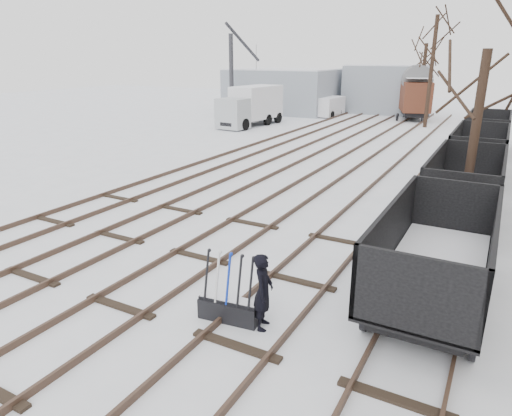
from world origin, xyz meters
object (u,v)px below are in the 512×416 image
at_px(worker, 263,292).
at_px(panel_van, 329,106).
at_px(ground_frame, 229,308).
at_px(box_van_wagon, 415,95).
at_px(lorry, 251,106).
at_px(crane, 233,93).
at_px(freight_wagon_a, 435,269).

relative_size(worker, panel_van, 0.41).
distance_m(ground_frame, box_van_wagon, 34.87).
bearing_deg(lorry, crane, 140.31).
bearing_deg(ground_frame, worker, 1.06).
relative_size(freight_wagon_a, box_van_wagon, 1.05).
relative_size(lorry, crane, 0.85).
relative_size(ground_frame, panel_van, 0.38).
xyz_separation_m(ground_frame, box_van_wagon, (-2.73, 34.72, 1.79)).
xyz_separation_m(worker, crane, (-18.37, 28.92, 1.31)).
xyz_separation_m(lorry, panel_van, (3.30, 8.78, -0.67)).
bearing_deg(panel_van, box_van_wagon, 11.93).
height_order(worker, lorry, lorry).
relative_size(worker, freight_wagon_a, 0.30).
relative_size(box_van_wagon, panel_van, 1.30).
bearing_deg(worker, ground_frame, 80.80).
distance_m(lorry, panel_van, 9.40).
relative_size(worker, crane, 0.20).
xyz_separation_m(worker, lorry, (-14.10, 24.67, 0.75)).
height_order(freight_wagon_a, crane, crane).
relative_size(panel_van, crane, 0.49).
distance_m(ground_frame, worker, 0.92).
bearing_deg(ground_frame, lorry, 111.80).
bearing_deg(box_van_wagon, panel_van, 172.40).
height_order(lorry, panel_van, lorry).
bearing_deg(crane, panel_van, 41.74).
bearing_deg(freight_wagon_a, crane, 128.97).
distance_m(worker, lorry, 28.43).
relative_size(freight_wagon_a, lorry, 0.80).
distance_m(box_van_wagon, panel_van, 7.51).
bearing_deg(ground_frame, freight_wagon_a, 30.78).
height_order(worker, panel_van, panel_van).
height_order(worker, crane, crane).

